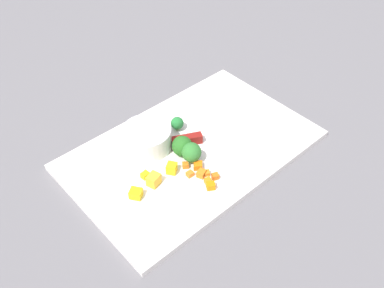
{
  "coord_description": "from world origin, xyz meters",
  "views": [
    {
      "loc": [
        0.41,
        0.45,
        0.6
      ],
      "look_at": [
        0.0,
        0.0,
        0.02
      ],
      "focal_mm": 40.23,
      "sensor_mm": 36.0,
      "label": 1
    }
  ],
  "objects": [
    {
      "name": "ground_plane",
      "position": [
        0.0,
        0.0,
        0.0
      ],
      "size": [
        4.0,
        4.0,
        0.0
      ],
      "primitive_type": "plane",
      "color": "slate"
    },
    {
      "name": "cutting_board",
      "position": [
        0.0,
        0.0,
        0.01
      ],
      "size": [
        0.48,
        0.3,
        0.01
      ],
      "primitive_type": "cube",
      "color": "white",
      "rests_on": "ground_plane"
    },
    {
      "name": "prep_bowl",
      "position": [
        0.06,
        -0.06,
        0.03
      ],
      "size": [
        0.1,
        0.1,
        0.04
      ],
      "primitive_type": "cylinder",
      "color": "white",
      "rests_on": "cutting_board"
    },
    {
      "name": "chef_knife",
      "position": [
        -0.06,
        0.01,
        0.02
      ],
      "size": [
        0.26,
        0.14,
        0.02
      ],
      "rotation": [
        0.0,
        0.0,
        2.68
      ],
      "color": "silver",
      "rests_on": "cutting_board"
    },
    {
      "name": "carrot_dice_0",
      "position": [
        0.05,
        0.1,
        0.02
      ],
      "size": [
        0.02,
        0.02,
        0.01
      ],
      "primitive_type": "cube",
      "rotation": [
        0.0,
        0.0,
        1.02
      ],
      "color": "orange",
      "rests_on": "cutting_board"
    },
    {
      "name": "carrot_dice_1",
      "position": [
        0.02,
        0.09,
        0.02
      ],
      "size": [
        0.02,
        0.01,
        0.01
      ],
      "primitive_type": "cube",
      "rotation": [
        0.0,
        0.0,
        1.19
      ],
      "color": "orange",
      "rests_on": "cutting_board"
    },
    {
      "name": "carrot_dice_2",
      "position": [
        0.04,
        0.07,
        0.02
      ],
      "size": [
        0.02,
        0.02,
        0.01
      ],
      "primitive_type": "cube",
      "rotation": [
        0.0,
        0.0,
        0.35
      ],
      "color": "orange",
      "rests_on": "cutting_board"
    },
    {
      "name": "carrot_dice_3",
      "position": [
        0.04,
        0.09,
        0.02
      ],
      "size": [
        0.01,
        0.02,
        0.01
      ],
      "primitive_type": "cube",
      "rotation": [
        0.0,
        0.0,
        2.83
      ],
      "color": "orange",
      "rests_on": "cutting_board"
    },
    {
      "name": "carrot_dice_4",
      "position": [
        0.05,
        0.05,
        0.02
      ],
      "size": [
        0.01,
        0.01,
        0.01
      ],
      "primitive_type": "cube",
      "rotation": [
        0.0,
        0.0,
        3.08
      ],
      "color": "orange",
      "rests_on": "cutting_board"
    },
    {
      "name": "carrot_dice_5",
      "position": [
        0.03,
        0.07,
        0.02
      ],
      "size": [
        0.01,
        0.01,
        0.01
      ],
      "primitive_type": "cube",
      "rotation": [
        0.0,
        0.0,
        0.99
      ],
      "color": "orange",
      "rests_on": "cutting_board"
    },
    {
      "name": "carrot_dice_6",
      "position": [
        0.03,
        0.05,
        0.02
      ],
      "size": [
        0.02,
        0.02,
        0.01
      ],
      "primitive_type": "cube",
      "rotation": [
        0.0,
        0.0,
        2.4
      ],
      "color": "orange",
      "rests_on": "cutting_board"
    },
    {
      "name": "carrot_dice_7",
      "position": [
        0.04,
        0.03,
        0.02
      ],
      "size": [
        0.02,
        0.02,
        0.01
      ],
      "primitive_type": "cube",
      "rotation": [
        0.0,
        0.0,
        0.94
      ],
      "color": "orange",
      "rests_on": "cutting_board"
    },
    {
      "name": "pepper_dice_0",
      "position": [
        0.11,
        0.02,
        0.02
      ],
      "size": [
        0.03,
        0.03,
        0.02
      ],
      "primitive_type": "cube",
      "rotation": [
        0.0,
        0.0,
        0.3
      ],
      "color": "yellow",
      "rests_on": "cutting_board"
    },
    {
      "name": "pepper_dice_1",
      "position": [
        0.07,
        0.02,
        0.02
      ],
      "size": [
        0.03,
        0.03,
        0.02
      ],
      "primitive_type": "cube",
      "rotation": [
        0.0,
        0.0,
        2.16
      ],
      "color": "yellow",
      "rests_on": "cutting_board"
    },
    {
      "name": "pepper_dice_2",
      "position": [
        0.12,
        -0.0,
        0.02
      ],
      "size": [
        0.02,
        0.01,
        0.01
      ],
      "primitive_type": "cube",
      "rotation": [
        0.0,
        0.0,
        1.66
      ],
      "color": "yellow",
      "rests_on": "cutting_board"
    },
    {
      "name": "pepper_dice_3",
      "position": [
        0.16,
        0.03,
        0.02
      ],
      "size": [
        0.03,
        0.03,
        0.02
      ],
      "primitive_type": "cube",
      "rotation": [
        0.0,
        0.0,
        2.16
      ],
      "color": "yellow",
      "rests_on": "cutting_board"
    },
    {
      "name": "broccoli_floret_0",
      "position": [
        -0.01,
        -0.06,
        0.03
      ],
      "size": [
        0.03,
        0.03,
        0.03
      ],
      "color": "#80AA6D",
      "rests_on": "cutting_board"
    },
    {
      "name": "broccoli_floret_1",
      "position": [
        0.03,
        -0.0,
        0.03
      ],
      "size": [
        0.04,
        0.04,
        0.04
      ],
      "color": "#94B069",
      "rests_on": "cutting_board"
    },
    {
      "name": "broccoli_floret_2",
      "position": [
        0.03,
        0.03,
        0.03
      ],
      "size": [
        0.04,
        0.04,
        0.04
      ],
      "color": "#8AC058",
      "rests_on": "cutting_board"
    }
  ]
}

